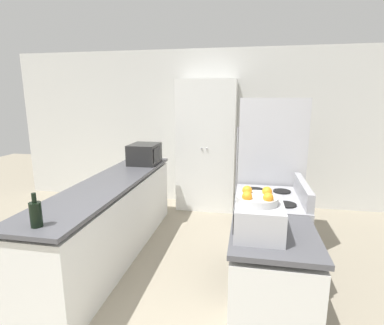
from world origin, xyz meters
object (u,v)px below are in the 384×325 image
at_px(refrigerator, 268,175).
at_px(toaster_oven, 259,218).
at_px(fruit_bowl, 257,198).
at_px(pantry_cabinet, 206,146).
at_px(wine_bottle, 36,214).
at_px(microwave, 145,154).
at_px(stove, 267,241).

relative_size(refrigerator, toaster_oven, 4.31).
bearing_deg(fruit_bowl, toaster_oven, 10.03).
relative_size(pantry_cabinet, fruit_bowl, 7.53).
bearing_deg(toaster_oven, wine_bottle, -173.27).
height_order(microwave, wine_bottle, microwave).
relative_size(pantry_cabinet, wine_bottle, 8.25).
bearing_deg(pantry_cabinet, microwave, -132.65).
relative_size(stove, toaster_oven, 2.52).
bearing_deg(stove, refrigerator, 87.61).
xyz_separation_m(wine_bottle, fruit_bowl, (1.56, 0.18, 0.16)).
relative_size(microwave, wine_bottle, 1.82).
relative_size(toaster_oven, fruit_bowl, 1.51).
height_order(microwave, toaster_oven, microwave).
xyz_separation_m(pantry_cabinet, microwave, (-0.77, -0.83, -0.01)).
bearing_deg(stove, wine_bottle, -149.93).
distance_m(wine_bottle, fruit_bowl, 1.57).
bearing_deg(refrigerator, toaster_oven, -95.87).
distance_m(refrigerator, microwave, 1.73).
relative_size(pantry_cabinet, refrigerator, 1.16).
bearing_deg(refrigerator, stove, -92.39).
xyz_separation_m(refrigerator, wine_bottle, (-1.74, -1.80, 0.09)).
xyz_separation_m(stove, wine_bottle, (-1.70, -0.99, 0.54)).
xyz_separation_m(refrigerator, toaster_oven, (-0.17, -1.62, 0.10)).
relative_size(stove, microwave, 2.29).
height_order(stove, fruit_bowl, fruit_bowl).
height_order(wine_bottle, toaster_oven, wine_bottle).
relative_size(refrigerator, microwave, 3.92).
distance_m(pantry_cabinet, wine_bottle, 3.12).
distance_m(stove, toaster_oven, 0.98).
height_order(refrigerator, wine_bottle, refrigerator).
xyz_separation_m(toaster_oven, fruit_bowl, (-0.02, -0.00, 0.14)).
bearing_deg(microwave, refrigerator, -12.47).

